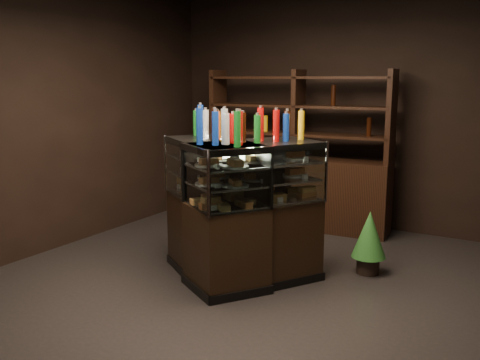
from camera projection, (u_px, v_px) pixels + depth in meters
name	position (u px, v px, depth m)	size (l,w,h in m)	color
ground	(257.00, 285.00, 4.97)	(5.00, 5.00, 0.00)	black
room_shell	(258.00, 73.00, 4.61)	(5.02, 5.02, 3.01)	black
display_case	(234.00, 234.00, 5.04)	(1.63, 1.37, 1.34)	black
food_display	(234.00, 175.00, 4.93)	(1.27, 1.06, 0.42)	#B2693F
bottles_top	(234.00, 126.00, 4.85)	(1.10, 0.92, 0.30)	#D8590A
potted_conifer	(369.00, 233.00, 5.21)	(0.33, 0.33, 0.71)	black
back_shelving	(297.00, 180.00, 6.86)	(2.38, 0.58, 2.00)	black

